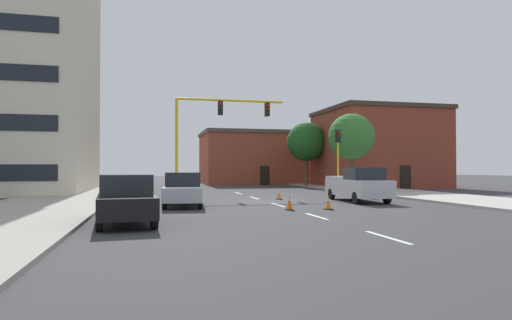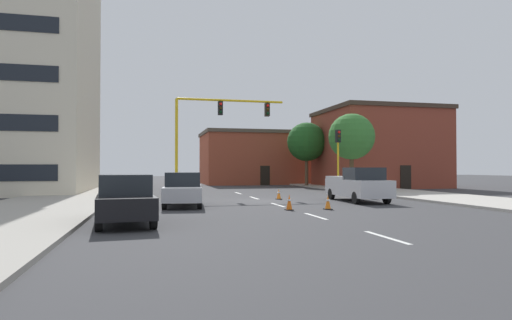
{
  "view_description": "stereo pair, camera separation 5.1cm",
  "coord_description": "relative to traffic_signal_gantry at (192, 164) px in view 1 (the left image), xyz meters",
  "views": [
    {
      "loc": [
        -6.49,
        -25.12,
        1.98
      ],
      "look_at": [
        0.87,
        5.63,
        2.54
      ],
      "focal_mm": 30.44,
      "sensor_mm": 36.0,
      "label": 1
    },
    {
      "loc": [
        -6.44,
        -25.13,
        1.98
      ],
      "look_at": [
        0.87,
        5.63,
        2.54
      ],
      "focal_mm": 30.44,
      "sensor_mm": 36.0,
      "label": 2
    }
  ],
  "objects": [
    {
      "name": "lane_stripe_seg_2",
      "position": [
        3.83,
        -8.12,
        -2.21
      ],
      "size": [
        0.16,
        2.4,
        0.01
      ],
      "primitive_type": "cube",
      "color": "silver",
      "rests_on": "ground_plane"
    },
    {
      "name": "traffic_cone_roadside_c",
      "position": [
        5.43,
        -11.09,
        -1.87
      ],
      "size": [
        0.36,
        0.36,
        0.68
      ],
      "color": "black",
      "rests_on": "ground_plane"
    },
    {
      "name": "tree_right_far",
      "position": [
        13.11,
        12.9,
        2.48
      ],
      "size": [
        4.1,
        4.1,
        6.76
      ],
      "color": "brown",
      "rests_on": "ground_plane"
    },
    {
      "name": "sidewalk_right",
      "position": [
        15.62,
        2.88,
        -2.14
      ],
      "size": [
        6.0,
        56.0,
        0.14
      ],
      "primitive_type": "cube",
      "color": "#B2ADA3",
      "rests_on": "ground_plane"
    },
    {
      "name": "lane_stripe_seg_1",
      "position": [
        3.83,
        -13.62,
        -2.21
      ],
      "size": [
        0.16,
        2.4,
        0.01
      ],
      "primitive_type": "cube",
      "color": "silver",
      "rests_on": "ground_plane"
    },
    {
      "name": "lane_stripe_seg_4",
      "position": [
        3.83,
        2.88,
        -2.21
      ],
      "size": [
        0.16,
        2.4,
        0.01
      ],
      "primitive_type": "cube",
      "color": "silver",
      "rests_on": "ground_plane"
    },
    {
      "name": "lane_stripe_seg_0",
      "position": [
        3.83,
        -19.12,
        -2.21
      ],
      "size": [
        0.16,
        2.4,
        0.01
      ],
      "primitive_type": "cube",
      "color": "silver",
      "rests_on": "ground_plane"
    },
    {
      "name": "tree_right_mid",
      "position": [
        13.55,
        3.18,
        2.36
      ],
      "size": [
        3.86,
        3.86,
        6.52
      ],
      "color": "#4C3823",
      "rests_on": "ground_plane"
    },
    {
      "name": "sedan_black_near_left",
      "position": [
        -3.57,
        -14.42,
        -1.32
      ],
      "size": [
        2.25,
        4.65,
        1.74
      ],
      "color": "black",
      "rests_on": "ground_plane"
    },
    {
      "name": "lane_stripe_seg_3",
      "position": [
        3.83,
        -2.62,
        -2.21
      ],
      "size": [
        0.16,
        2.4,
        0.01
      ],
      "primitive_type": "cube",
      "color": "silver",
      "rests_on": "ground_plane"
    },
    {
      "name": "traffic_light_pole_right",
      "position": [
        10.75,
        -0.39,
        1.32
      ],
      "size": [
        0.32,
        0.47,
        4.8
      ],
      "color": "yellow",
      "rests_on": "ground_plane"
    },
    {
      "name": "sidewalk_left",
      "position": [
        -7.97,
        2.88,
        -2.14
      ],
      "size": [
        6.0,
        56.0,
        0.14
      ],
      "primitive_type": "cube",
      "color": "#9E998E",
      "rests_on": "ground_plane"
    },
    {
      "name": "building_tall_left",
      "position": [
        -13.88,
        7.58,
        7.81
      ],
      "size": [
        12.83,
        13.78,
        20.03
      ],
      "color": "beige",
      "rests_on": "ground_plane"
    },
    {
      "name": "sedan_silver_mid_left",
      "position": [
        -1.12,
        -7.87,
        -1.32
      ],
      "size": [
        2.27,
        4.66,
        1.74
      ],
      "color": "#B7B7BC",
      "rests_on": "ground_plane"
    },
    {
      "name": "building_brick_center",
      "position": [
        9.71,
        22.04,
        0.98
      ],
      "size": [
        13.09,
        9.95,
        6.36
      ],
      "color": "brown",
      "rests_on": "ground_plane"
    },
    {
      "name": "traffic_cone_roadside_b",
      "position": [
        5.03,
        -4.21,
        -1.89
      ],
      "size": [
        0.36,
        0.36,
        0.66
      ],
      "color": "black",
      "rests_on": "ground_plane"
    },
    {
      "name": "pickup_truck_silver",
      "position": [
        9.02,
        -7.01,
        -1.24
      ],
      "size": [
        2.23,
        5.48,
        1.99
      ],
      "color": "#BCBCC1",
      "rests_on": "ground_plane"
    },
    {
      "name": "building_row_right",
      "position": [
        19.98,
        10.35,
        1.81
      ],
      "size": [
        11.19,
        10.3,
        8.01
      ],
      "color": "brown",
      "rests_on": "ground_plane"
    },
    {
      "name": "traffic_cone_roadside_a",
      "position": [
        3.55,
        -10.98,
        -1.85
      ],
      "size": [
        0.36,
        0.36,
        0.74
      ],
      "color": "black",
      "rests_on": "ground_plane"
    },
    {
      "name": "traffic_signal_gantry",
      "position": [
        0.0,
        0.0,
        0.0
      ],
      "size": [
        8.5,
        1.2,
        6.83
      ],
      "color": "yellow",
      "rests_on": "ground_plane"
    },
    {
      "name": "ground_plane",
      "position": [
        3.83,
        -5.12,
        -2.21
      ],
      "size": [
        160.0,
        160.0,
        0.0
      ],
      "primitive_type": "plane",
      "color": "#38383A"
    }
  ]
}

